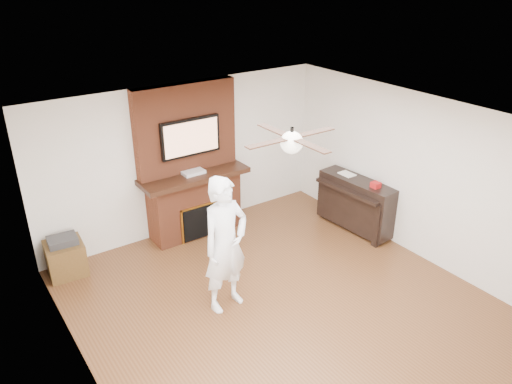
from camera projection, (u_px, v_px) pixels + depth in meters
room_shell at (289, 225)px, 6.09m from camera, size 5.36×5.86×2.86m
fireplace at (192, 177)px, 8.09m from camera, size 1.78×0.64×2.50m
tv at (191, 137)px, 7.77m from camera, size 1.00×0.08×0.60m
ceiling_fan at (292, 142)px, 5.63m from camera, size 1.21×1.21×0.31m
person at (225, 245)px, 6.31m from camera, size 0.74×0.54×1.85m
side_table at (66, 257)px, 7.24m from camera, size 0.56×0.56×0.60m
piano at (356, 203)px, 8.37m from camera, size 0.62×1.42×1.00m
cable_box at (194, 172)px, 7.97m from camera, size 0.36×0.22×0.05m
candle_orange at (193, 235)px, 8.21m from camera, size 0.07×0.07×0.14m
candle_green at (202, 233)px, 8.35m from camera, size 0.07×0.07×0.08m
candle_cream at (202, 233)px, 8.33m from camera, size 0.08×0.08×0.11m
candle_blue at (212, 228)px, 8.51m from camera, size 0.06×0.06×0.07m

